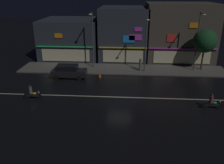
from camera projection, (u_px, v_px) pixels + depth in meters
ground_plane at (120, 97)px, 24.46m from camera, size 140.00×140.00×0.00m
lane_divider_stripe at (120, 97)px, 24.46m from camera, size 27.09×0.16×0.01m
sidewalk_far at (122, 69)px, 32.83m from camera, size 28.51×4.53×0.14m
storefront_left_block at (72, 38)px, 38.36m from camera, size 9.01×8.76×6.09m
storefront_center_block at (179, 32)px, 36.50m from camera, size 10.15×8.11×8.61m
storefront_right_block at (124, 33)px, 37.60m from camera, size 7.36×9.03×7.94m
streetlamp_west at (92, 36)px, 31.80m from camera, size 0.44×1.64×7.57m
streetlamp_mid at (146, 41)px, 30.12m from camera, size 0.44×1.64×7.11m
streetlamp_east at (198, 38)px, 30.38m from camera, size 0.44×1.64×7.68m
pedestrian_on_sidewalk at (140, 65)px, 31.69m from camera, size 0.34×0.34×1.81m
street_tree at (205, 41)px, 31.03m from camera, size 3.12×3.12×5.54m
parked_car_near_kerb at (69, 71)px, 29.53m from camera, size 4.30×1.98×1.67m
motorcycle_lead at (212, 103)px, 21.90m from camera, size 1.90×0.60×1.52m
motorcycle_following at (32, 93)px, 23.85m from camera, size 1.90×0.60×1.52m
traffic_cone at (100, 75)px, 29.97m from camera, size 0.36×0.36×0.55m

